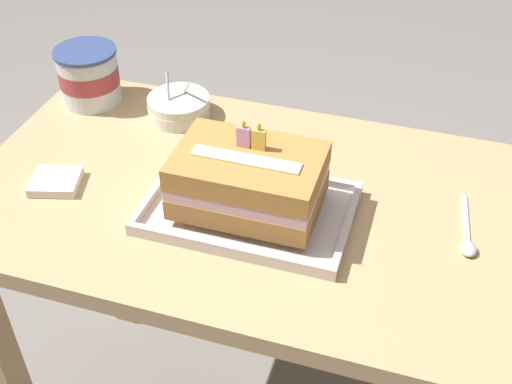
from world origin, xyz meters
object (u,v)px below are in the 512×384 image
Objects in this scene: foil_tray at (249,211)px; serving_spoon_near_tray at (468,242)px; napkin_pile at (56,182)px; birthday_cake at (248,180)px; bowl_stack at (179,107)px; ice_cream_tub at (89,75)px.

foil_tray reaches higher than serving_spoon_near_tray.
birthday_cake is at bearing 4.92° from napkin_pile.
foil_tray is at bearing -90.00° from birthday_cake.
bowl_stack is at bearing 132.81° from birthday_cake.
foil_tray is 3.46× the size of napkin_pile.
napkin_pile is (-0.36, -0.03, 0.00)m from foil_tray.
birthday_cake is (0.00, 0.00, 0.07)m from foil_tray.
serving_spoon_near_tray is 0.73m from napkin_pile.
ice_cream_tub is at bearing 105.56° from napkin_pile.
birthday_cake is at bearing -47.19° from bowl_stack.
serving_spoon_near_tray is at bearing 5.11° from napkin_pile.
serving_spoon_near_tray is 1.57× the size of napkin_pile.
foil_tray is 2.72× the size of ice_cream_tub.
bowl_stack is at bearing 132.80° from foil_tray.
foil_tray is 0.37m from serving_spoon_near_tray.
bowl_stack is 0.64m from serving_spoon_near_tray.
foil_tray is at bearing -30.25° from ice_cream_tub.
bowl_stack is at bearing 66.30° from napkin_pile.
napkin_pile is (0.08, -0.29, -0.05)m from ice_cream_tub.
bowl_stack reaches higher than foil_tray.
serving_spoon_near_tray is (0.37, 0.03, -0.00)m from foil_tray.
serving_spoon_near_tray is at bearing 5.28° from birthday_cake.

